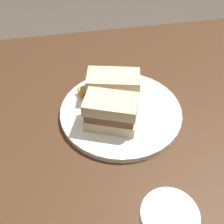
% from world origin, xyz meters
% --- Properties ---
extents(dining_table, '(1.14, 0.88, 0.72)m').
position_xyz_m(dining_table, '(0.00, 0.00, 0.36)').
color(dining_table, '#422816').
rests_on(dining_table, ground).
extents(plate, '(0.28, 0.28, 0.01)m').
position_xyz_m(plate, '(-0.05, -0.04, 0.72)').
color(plate, silver).
rests_on(plate, dining_table).
extents(sandwich_half_left, '(0.14, 0.09, 0.06)m').
position_xyz_m(sandwich_half_left, '(-0.04, -0.09, 0.76)').
color(sandwich_half_left, beige).
rests_on(sandwich_half_left, plate).
extents(sandwich_half_right, '(0.13, 0.10, 0.07)m').
position_xyz_m(sandwich_half_right, '(-0.02, 0.00, 0.77)').
color(sandwich_half_right, beige).
rests_on(sandwich_half_right, plate).
extents(potato_wedge_front, '(0.05, 0.04, 0.01)m').
position_xyz_m(potato_wedge_front, '(0.00, -0.06, 0.74)').
color(potato_wedge_front, gold).
rests_on(potato_wedge_front, plate).
extents(potato_wedge_middle, '(0.05, 0.04, 0.02)m').
position_xyz_m(potato_wedge_middle, '(0.02, -0.11, 0.74)').
color(potato_wedge_middle, gold).
rests_on(potato_wedge_middle, plate).
extents(potato_wedge_back, '(0.02, 0.05, 0.02)m').
position_xyz_m(potato_wedge_back, '(-0.01, -0.08, 0.74)').
color(potato_wedge_back, gold).
rests_on(potato_wedge_back, plate).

